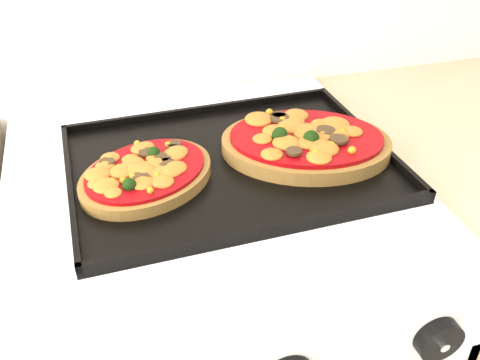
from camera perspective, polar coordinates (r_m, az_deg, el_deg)
name	(u,v)px	position (r m, az deg, el deg)	size (l,w,h in m)	color
knob_right	(439,339)	(0.68, 20.42, -15.65)	(0.06, 0.06, 0.02)	black
baking_tray	(230,161)	(0.81, -1.02, 2.03)	(0.48, 0.35, 0.02)	black
pizza_left	(146,173)	(0.77, -9.97, 0.76)	(0.20, 0.16, 0.03)	brown
pizza_right	(306,141)	(0.83, 7.06, 4.14)	(0.26, 0.19, 0.04)	brown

